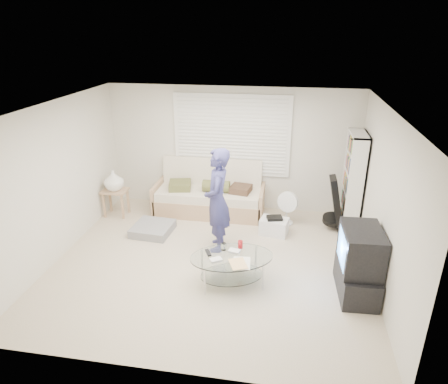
% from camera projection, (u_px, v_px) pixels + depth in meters
% --- Properties ---
extents(ground, '(5.00, 5.00, 0.00)m').
position_uv_depth(ground, '(211.00, 262.00, 6.48)').
color(ground, tan).
rests_on(ground, ground).
extents(room_shell, '(5.02, 4.52, 2.51)m').
position_uv_depth(room_shell, '(216.00, 158.00, 6.29)').
color(room_shell, beige).
rests_on(room_shell, ground).
extents(window_blinds, '(2.32, 0.08, 1.62)m').
position_uv_depth(window_blinds, '(232.00, 135.00, 7.88)').
color(window_blinds, silver).
rests_on(window_blinds, ground).
extents(futon_sofa, '(2.20, 0.89, 1.07)m').
position_uv_depth(futon_sofa, '(210.00, 196.00, 8.11)').
color(futon_sofa, tan).
rests_on(futon_sofa, ground).
extents(grey_floor_pillow, '(0.74, 0.74, 0.15)m').
position_uv_depth(grey_floor_pillow, '(153.00, 229.00, 7.39)').
color(grey_floor_pillow, gray).
rests_on(grey_floor_pillow, ground).
extents(side_table, '(0.48, 0.39, 0.96)m').
position_uv_depth(side_table, '(114.00, 182.00, 7.84)').
color(side_table, tan).
rests_on(side_table, ground).
extents(bookshelf, '(0.29, 0.77, 1.83)m').
position_uv_depth(bookshelf, '(353.00, 182.00, 7.28)').
color(bookshelf, white).
rests_on(bookshelf, ground).
extents(guitar_case, '(0.39, 0.38, 1.02)m').
position_uv_depth(guitar_case, '(335.00, 207.00, 7.38)').
color(guitar_case, black).
rests_on(guitar_case, ground).
extents(floor_fan, '(0.42, 0.28, 0.67)m').
position_uv_depth(floor_fan, '(287.00, 205.00, 7.61)').
color(floor_fan, white).
rests_on(floor_fan, ground).
extents(storage_bin, '(0.55, 0.44, 0.35)m').
position_uv_depth(storage_bin, '(274.00, 226.00, 7.32)').
color(storage_bin, white).
rests_on(storage_bin, ground).
extents(tv_unit, '(0.55, 0.96, 1.02)m').
position_uv_depth(tv_unit, '(359.00, 263.00, 5.57)').
color(tv_unit, black).
rests_on(tv_unit, ground).
extents(coffee_table, '(1.39, 1.10, 0.57)m').
position_uv_depth(coffee_table, '(231.00, 262.00, 5.85)').
color(coffee_table, silver).
rests_on(coffee_table, ground).
extents(standing_person, '(0.49, 0.69, 1.78)m').
position_uv_depth(standing_person, '(217.00, 201.00, 6.57)').
color(standing_person, navy).
rests_on(standing_person, ground).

